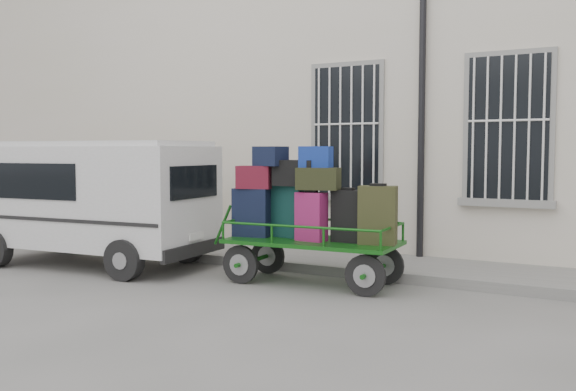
# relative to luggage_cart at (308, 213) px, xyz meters

# --- Properties ---
(ground) EXTENTS (80.00, 80.00, 0.00)m
(ground) POSITION_rel_luggage_cart_xyz_m (0.01, -0.74, -1.01)
(ground) COLOR #61625D
(ground) RESTS_ON ground
(building) EXTENTS (24.00, 5.15, 6.00)m
(building) POSITION_rel_luggage_cart_xyz_m (0.01, 4.76, 1.99)
(building) COLOR beige
(building) RESTS_ON ground
(sidewalk) EXTENTS (24.00, 1.70, 0.15)m
(sidewalk) POSITION_rel_luggage_cart_xyz_m (0.01, 1.46, -0.94)
(sidewalk) COLOR slate
(sidewalk) RESTS_ON ground
(luggage_cart) EXTENTS (2.89, 1.22, 1.96)m
(luggage_cart) POSITION_rel_luggage_cart_xyz_m (0.00, 0.00, 0.00)
(luggage_cart) COLOR black
(luggage_cart) RESTS_ON ground
(van) EXTENTS (4.18, 2.10, 2.05)m
(van) POSITION_rel_luggage_cart_xyz_m (-3.81, -0.40, 0.16)
(van) COLOR silver
(van) RESTS_ON ground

